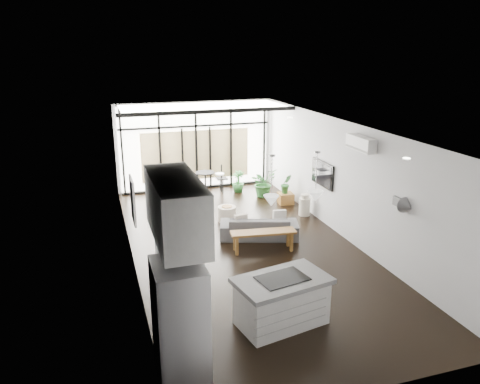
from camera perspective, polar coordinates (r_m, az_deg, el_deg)
floor at (r=10.89m, az=0.48°, el=-6.74°), size 5.00×10.00×0.00m
ceiling at (r=10.08m, az=0.52°, el=7.95°), size 5.00×10.00×0.00m
wall_left at (r=9.94m, az=-13.32°, el=-0.98°), size 0.02×10.00×2.80m
wall_right at (r=11.40m, az=12.54°, el=1.43°), size 0.02×10.00×2.80m
wall_back at (r=15.08m, az=-5.45°, el=5.65°), size 5.00×0.02×2.80m
wall_front at (r=6.22m, az=15.36°, el=-12.72°), size 5.00×0.02×2.80m
glazing at (r=14.97m, az=-5.35°, el=5.56°), size 5.00×0.20×2.80m
skylight at (r=13.90m, az=-4.71°, el=10.39°), size 4.70×1.90×0.06m
neighbour_building at (r=15.10m, az=-5.38°, el=4.50°), size 3.50×0.02×1.60m
island at (r=7.97m, az=5.09°, el=-13.11°), size 1.67×1.18×0.83m
cooktop at (r=7.77m, az=5.18°, el=-10.41°), size 0.89×0.68×0.01m
fridge at (r=6.62m, az=-7.31°, el=-15.54°), size 0.68×0.84×1.74m
appliance_column at (r=7.26m, az=-7.45°, el=-9.59°), size 0.61×0.64×2.36m
upper_cabinets at (r=6.38m, az=-7.82°, el=-2.05°), size 0.62×1.75×0.86m
pendant_left at (r=7.71m, az=3.82°, el=-1.07°), size 0.26×0.26×0.18m
pendant_right at (r=8.02m, az=9.15°, el=-0.51°), size 0.26×0.26×0.18m
sofa at (r=11.30m, az=2.34°, el=-3.81°), size 1.95×1.09×0.73m
console_bench at (r=10.64m, az=2.84°, el=-5.98°), size 1.51×0.56×0.47m
pouf at (r=12.42m, az=-1.61°, el=-2.66°), size 0.60×0.60×0.39m
crate at (r=13.84m, az=5.58°, el=-0.76°), size 0.46×0.46×0.32m
plant_tall at (r=14.40m, az=2.85°, el=0.78°), size 1.08×1.12×0.68m
plant_med at (r=14.85m, az=-0.23°, el=0.73°), size 0.72×0.78×0.38m
plant_crate at (r=13.76m, az=5.62°, el=0.36°), size 0.33×0.58×0.25m
milk_can at (r=12.90m, az=7.88°, el=-1.53°), size 0.32×0.32×0.61m
bistro_set at (r=14.60m, az=-4.24°, el=1.16°), size 1.65×0.83×0.76m
tv at (r=12.24m, az=10.03°, el=2.20°), size 0.05×1.10×0.65m
ac_unit at (r=10.43m, az=14.52°, el=5.76°), size 0.22×0.90×0.30m
framed_art at (r=9.42m, az=-12.95°, el=-1.01°), size 0.04×0.70×0.90m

